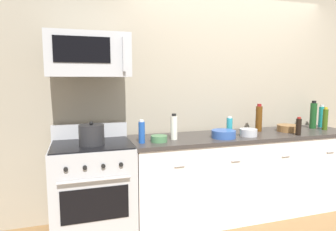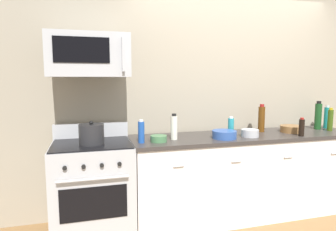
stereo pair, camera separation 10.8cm
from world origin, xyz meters
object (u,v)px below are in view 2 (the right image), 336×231
(bottle_wine_green, at_px, (318,116))
(bottle_olive_oil, at_px, (330,120))
(range_oven, at_px, (93,188))
(bottle_vinegar_white, at_px, (174,127))
(bowl_wooden_salad, at_px, (292,129))
(bowl_green_glaze, at_px, (159,138))
(stockpot, at_px, (92,134))
(bottle_soda_blue, at_px, (141,132))
(microwave, at_px, (89,55))
(bottle_wine_amber, at_px, (261,119))
(bowl_steel_prep, at_px, (250,133))
(bottle_sparkling_teal, at_px, (327,117))
(bottle_soy_sauce_dark, at_px, (302,127))
(bottle_dish_soap, at_px, (231,126))
(bowl_blue_mixing, at_px, (224,134))

(bottle_wine_green, bearing_deg, bottle_olive_oil, -67.00)
(bottle_olive_oil, bearing_deg, range_oven, 178.81)
(bottle_vinegar_white, bearing_deg, bowl_wooden_salad, 1.44)
(range_oven, distance_m, bowl_green_glaze, 0.81)
(stockpot, bearing_deg, bottle_wine_green, 2.73)
(bottle_soda_blue, xyz_separation_m, bowl_green_glaze, (0.17, 0.01, -0.08))
(bottle_soda_blue, bearing_deg, microwave, 160.31)
(bottle_wine_green, bearing_deg, bottle_wine_amber, 178.14)
(bowl_steel_prep, xyz_separation_m, bowl_green_glaze, (-1.00, 0.01, -0.01))
(range_oven, xyz_separation_m, bottle_sparkling_teal, (2.86, 0.12, 0.59))
(bottle_olive_oil, bearing_deg, stockpot, 179.93)
(bottle_wine_green, bearing_deg, bottle_soda_blue, -174.99)
(bottle_soy_sauce_dark, bearing_deg, bottle_vinegar_white, 172.04)
(bottle_olive_oil, bearing_deg, microwave, 177.88)
(stockpot, bearing_deg, bottle_sparkling_teal, 3.39)
(microwave, height_order, bottle_sparkling_teal, microwave)
(range_oven, xyz_separation_m, bowl_steel_prep, (1.63, -0.12, 0.49))
(range_oven, height_order, bottle_soy_sauce_dark, bottle_soy_sauce_dark)
(bottle_vinegar_white, bearing_deg, range_oven, 176.36)
(bottle_vinegar_white, xyz_separation_m, bowl_wooden_salad, (1.44, 0.04, -0.08))
(bottle_wine_green, distance_m, bottle_soy_sauce_dark, 0.60)
(bottle_vinegar_white, bearing_deg, bottle_soy_sauce_dark, -7.96)
(bottle_dish_soap, height_order, stockpot, stockpot)
(bottle_vinegar_white, height_order, bottle_soda_blue, bottle_vinegar_white)
(range_oven, height_order, bowl_steel_prep, range_oven)
(bottle_dish_soap, height_order, bottle_soda_blue, bottle_soda_blue)
(range_oven, xyz_separation_m, bottle_soda_blue, (0.46, -0.12, 0.56))
(bottle_soy_sauce_dark, relative_size, bowl_green_glaze, 1.23)
(bottle_sparkling_teal, distance_m, stockpot, 2.86)
(bottle_olive_oil, distance_m, bottle_soy_sauce_dark, 0.59)
(bowl_steel_prep, bearing_deg, bowl_blue_mixing, -178.49)
(bottle_dish_soap, relative_size, bowl_blue_mixing, 0.80)
(bottle_wine_green, relative_size, stockpot, 1.48)
(bottle_dish_soap, distance_m, bowl_wooden_salad, 0.76)
(microwave, relative_size, bottle_dish_soap, 3.68)
(range_oven, bearing_deg, bowl_steel_prep, -4.35)
(bottle_vinegar_white, bearing_deg, bowl_steel_prep, -5.03)
(range_oven, distance_m, bowl_blue_mixing, 1.42)
(bottle_soda_blue, relative_size, bowl_wooden_salad, 0.87)
(bottle_vinegar_white, bearing_deg, bowl_green_glaze, -160.75)
(range_oven, distance_m, bowl_wooden_salad, 2.30)
(microwave, bearing_deg, bottle_olive_oil, -2.12)
(bottle_soda_blue, bearing_deg, bottle_wine_amber, 8.61)
(bottle_olive_oil, distance_m, bowl_steel_prep, 1.11)
(bottle_wine_green, xyz_separation_m, stockpot, (-2.68, -0.13, -0.07))
(bottle_wine_amber, distance_m, bottle_dish_soap, 0.44)
(bottle_wine_amber, xyz_separation_m, stockpot, (-1.91, -0.15, -0.06))
(bottle_vinegar_white, xyz_separation_m, bottle_soy_sauce_dark, (1.37, -0.19, -0.03))
(bottle_wine_amber, bearing_deg, bottle_sparkling_teal, 0.97)
(bottle_wine_green, bearing_deg, bottle_dish_soap, -177.44)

